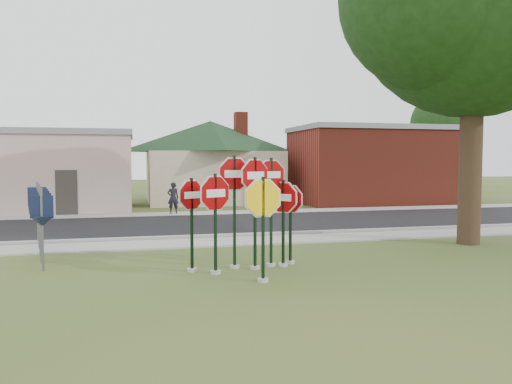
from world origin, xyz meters
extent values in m
plane|color=#314A1C|center=(0.00, 0.00, 0.00)|extent=(120.00, 120.00, 0.00)
cube|color=gray|center=(0.00, 5.50, 0.03)|extent=(60.00, 1.60, 0.06)
cube|color=black|center=(0.00, 10.00, 0.02)|extent=(60.00, 7.00, 0.04)
cube|color=gray|center=(0.00, 14.30, 0.03)|extent=(60.00, 1.60, 0.06)
cube|color=gray|center=(0.00, 6.50, 0.07)|extent=(60.00, 0.20, 0.14)
cylinder|color=#A19E96|center=(0.00, 1.50, 0.04)|extent=(0.24, 0.24, 0.08)
cube|color=black|center=(0.00, 1.50, 1.37)|extent=(0.08, 0.07, 2.74)
cylinder|color=white|center=(0.00, 1.50, 2.30)|extent=(1.02, 0.48, 1.11)
cylinder|color=#860305|center=(0.00, 1.50, 2.30)|extent=(0.95, 0.45, 1.03)
cube|color=white|center=(0.00, 1.50, 2.30)|extent=(0.47, 0.22, 0.18)
cylinder|color=#A19E96|center=(-0.13, 0.21, 0.04)|extent=(0.24, 0.24, 0.08)
cube|color=black|center=(-0.13, 0.21, 1.15)|extent=(0.07, 0.06, 2.31)
cylinder|color=white|center=(-0.13, 0.21, 1.84)|extent=(1.17, 0.14, 1.17)
cylinder|color=yellow|center=(-0.13, 0.21, 1.84)|extent=(1.08, 0.14, 1.09)
cylinder|color=#A19E96|center=(-1.02, 1.23, 0.04)|extent=(0.24, 0.24, 0.08)
cube|color=black|center=(-1.02, 1.23, 1.18)|extent=(0.08, 0.07, 2.35)
cylinder|color=white|center=(-1.02, 1.23, 1.90)|extent=(1.03, 0.54, 1.15)
cylinder|color=#860305|center=(-1.02, 1.23, 1.90)|extent=(0.96, 0.50, 1.07)
cube|color=white|center=(-1.02, 1.23, 1.90)|extent=(0.48, 0.25, 0.18)
cylinder|color=#A19E96|center=(0.76, 1.64, 0.04)|extent=(0.24, 0.24, 0.08)
cube|color=black|center=(0.76, 1.64, 1.09)|extent=(0.08, 0.08, 2.18)
cylinder|color=white|center=(0.76, 1.64, 1.74)|extent=(0.71, 0.85, 1.09)
cylinder|color=#860305|center=(0.76, 1.64, 1.74)|extent=(0.66, 0.79, 1.01)
cube|color=white|center=(0.76, 1.64, 1.74)|extent=(0.33, 0.39, 0.17)
cylinder|color=#A19E96|center=(0.47, 1.72, 0.04)|extent=(0.24, 0.24, 0.08)
cube|color=black|center=(0.47, 1.72, 1.36)|extent=(0.07, 0.06, 2.72)
cylinder|color=white|center=(0.47, 1.72, 2.30)|extent=(1.03, 0.20, 1.04)
cylinder|color=#860305|center=(0.47, 1.72, 2.30)|extent=(0.96, 0.19, 0.97)
cube|color=white|center=(0.47, 1.72, 2.30)|extent=(0.48, 0.10, 0.17)
cylinder|color=#A19E96|center=(-0.46, 1.72, 0.04)|extent=(0.24, 0.24, 0.08)
cube|color=black|center=(-0.46, 1.72, 1.39)|extent=(0.07, 0.06, 2.78)
cylinder|color=white|center=(-0.46, 1.72, 2.33)|extent=(1.12, 0.20, 1.13)
cylinder|color=#860305|center=(-0.46, 1.72, 2.33)|extent=(1.04, 0.19, 1.05)
cube|color=white|center=(-0.46, 1.72, 2.33)|extent=(0.52, 0.09, 0.18)
cylinder|color=#A19E96|center=(1.03, 1.90, 0.04)|extent=(0.24, 0.24, 0.08)
cube|color=black|center=(1.03, 1.90, 1.04)|extent=(0.08, 0.08, 2.08)
cylinder|color=white|center=(1.03, 1.90, 1.67)|extent=(0.62, 0.80, 1.00)
cylinder|color=#860305|center=(1.03, 1.90, 1.67)|extent=(0.58, 0.75, 0.93)
cube|color=white|center=(1.03, 1.90, 1.67)|extent=(0.29, 0.37, 0.16)
cylinder|color=#A19E96|center=(-1.53, 1.60, 0.04)|extent=(0.24, 0.24, 0.08)
cube|color=black|center=(-1.53, 1.60, 1.12)|extent=(0.08, 0.07, 2.25)
cylinder|color=white|center=(-1.53, 1.60, 1.84)|extent=(0.86, 0.55, 1.01)
cylinder|color=#860305|center=(-1.53, 1.60, 1.84)|extent=(0.80, 0.51, 0.93)
cube|color=white|center=(-1.53, 1.60, 1.84)|extent=(0.40, 0.25, 0.16)
cube|color=#59595E|center=(-5.00, 2.50, 1.00)|extent=(0.05, 0.05, 2.00)
cube|color=black|center=(-5.00, 2.50, 1.55)|extent=(0.55, 0.13, 0.55)
cone|color=black|center=(-5.00, 2.50, 1.20)|extent=(0.65, 0.65, 0.25)
cube|color=#59595E|center=(-5.20, 3.50, 1.00)|extent=(0.05, 0.05, 2.00)
cube|color=black|center=(-5.20, 3.50, 1.55)|extent=(0.55, 0.09, 0.55)
cone|color=black|center=(-5.20, 3.50, 1.20)|extent=(0.62, 0.62, 0.25)
cube|color=#59595E|center=(-5.40, 4.50, 1.00)|extent=(0.05, 0.05, 2.00)
cube|color=black|center=(-5.40, 4.50, 1.55)|extent=(0.55, 0.05, 0.55)
cone|color=black|center=(-5.40, 4.50, 1.20)|extent=(0.58, 0.58, 0.25)
cube|color=#59595E|center=(-5.60, 5.50, 1.00)|extent=(0.05, 0.05, 2.00)
cube|color=black|center=(-5.60, 5.50, 1.55)|extent=(0.55, 0.05, 0.55)
cone|color=black|center=(-5.60, 5.50, 1.20)|extent=(0.58, 0.58, 0.25)
cube|color=#59595E|center=(-5.80, 6.50, 1.00)|extent=(0.05, 0.05, 2.00)
cube|color=black|center=(-5.80, 6.50, 1.55)|extent=(0.55, 0.09, 0.55)
cone|color=black|center=(-5.80, 6.50, 1.20)|extent=(0.62, 0.62, 0.25)
cube|color=beige|center=(-9.00, 18.00, 2.00)|extent=(12.00, 6.00, 4.00)
cube|color=gray|center=(-9.00, 18.00, 4.05)|extent=(12.20, 6.20, 0.30)
cube|color=#332D28|center=(-6.00, 15.02, 1.10)|extent=(1.00, 0.10, 2.20)
cube|color=#C3B29B|center=(2.00, 22.00, 1.60)|extent=(8.00, 8.00, 3.20)
pyramid|color=black|center=(2.00, 22.00, 5.20)|extent=(11.60, 11.60, 2.00)
cube|color=maroon|center=(4.00, 22.00, 5.00)|extent=(0.80, 0.80, 1.60)
cube|color=maroon|center=(12.00, 18.50, 2.25)|extent=(10.00, 6.00, 4.50)
cube|color=gray|center=(12.00, 18.50, 4.60)|extent=(10.20, 6.20, 0.30)
cube|color=white|center=(10.00, 15.55, 2.60)|extent=(2.00, 0.08, 0.90)
cylinder|color=black|center=(7.50, 3.50, 3.06)|extent=(0.70, 0.70, 6.12)
cylinder|color=black|center=(22.00, 26.00, 2.00)|extent=(0.50, 0.50, 4.00)
sphere|color=black|center=(22.00, 26.00, 5.60)|extent=(5.60, 5.60, 5.60)
imported|color=black|center=(-1.01, 14.32, 0.83)|extent=(0.59, 0.42, 1.54)
camera|label=1|loc=(-2.84, -10.22, 2.66)|focal=35.00mm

